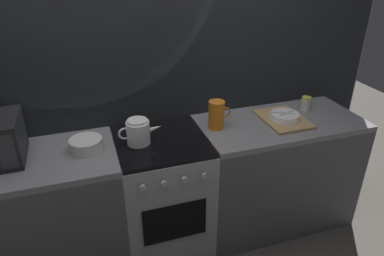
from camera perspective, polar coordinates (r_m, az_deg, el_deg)
ground_plane at (r=2.88m, az=-4.29°, el=-17.69°), size 8.00×8.00×0.00m
back_wall at (r=2.50m, az=-7.11°, el=7.62°), size 3.60×0.05×2.40m
counter_left at (r=2.59m, az=-24.94°, el=-13.54°), size 1.20×0.60×0.90m
stove_unit at (r=2.58m, az=-4.63°, el=-10.63°), size 0.60×0.63×0.90m
counter_right at (r=2.88m, az=13.14°, el=-6.91°), size 1.20×0.60×0.90m
kettle at (r=2.27m, az=-8.66°, el=-0.62°), size 0.28×0.15×0.17m
mixing_bowl at (r=2.28m, az=-16.70°, el=-2.60°), size 0.20×0.20×0.08m
pitcher at (r=2.44m, az=4.00°, el=2.14°), size 0.16×0.11×0.20m
dish_pile at (r=2.65m, az=14.57°, el=1.63°), size 0.30×0.40×0.07m
spice_jar at (r=2.87m, az=17.90°, el=3.79°), size 0.08×0.08×0.10m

